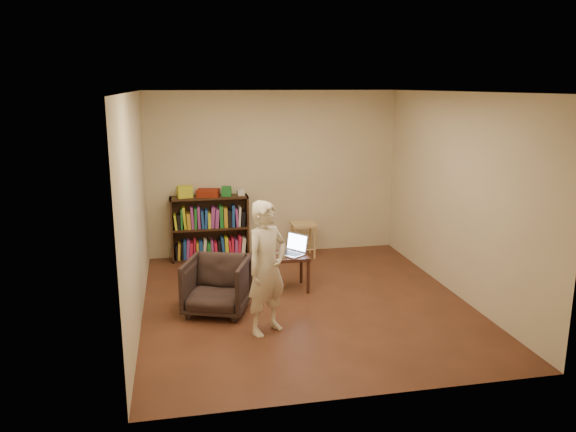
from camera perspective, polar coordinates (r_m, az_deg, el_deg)
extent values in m
plane|color=#422315|center=(7.18, 1.76, -8.74)|extent=(4.50, 4.50, 0.00)
plane|color=silver|center=(6.66, 1.92, 12.49)|extent=(4.50, 4.50, 0.00)
plane|color=beige|center=(8.97, -1.45, 4.34)|extent=(4.00, 0.00, 4.00)
plane|color=beige|center=(6.64, -15.21, 0.73)|extent=(0.00, 4.50, 4.50)
plane|color=beige|center=(7.51, 16.88, 2.02)|extent=(0.00, 4.50, 4.50)
cube|color=black|center=(8.84, -11.72, -1.38)|extent=(0.03, 0.30, 1.00)
cube|color=black|center=(8.90, -4.17, -1.03)|extent=(0.03, 0.30, 1.00)
cube|color=black|center=(8.98, -7.99, -0.99)|extent=(1.20, 0.02, 1.00)
cube|color=black|center=(8.98, -7.84, -4.20)|extent=(1.20, 0.30, 0.03)
cube|color=black|center=(8.85, -7.93, -1.20)|extent=(1.14, 0.30, 0.03)
cube|color=black|center=(8.74, -8.04, 1.88)|extent=(1.20, 0.30, 0.03)
cube|color=#C5CE24|center=(8.70, -10.44, 2.44)|extent=(0.24, 0.19, 0.18)
cube|color=maroon|center=(8.74, -8.13, 2.34)|extent=(0.38, 0.31, 0.11)
cube|color=#1E722B|center=(8.74, -6.27, 2.51)|extent=(0.17, 0.17, 0.14)
cube|color=silver|center=(8.78, -4.82, 2.40)|extent=(0.12, 0.12, 0.09)
cube|color=tan|center=(8.86, 1.57, -0.85)|extent=(0.38, 0.38, 0.04)
cylinder|color=tan|center=(8.76, 0.82, -2.88)|extent=(0.04, 0.04, 0.51)
cylinder|color=tan|center=(8.82, 2.73, -2.77)|extent=(0.04, 0.04, 0.51)
cylinder|color=tan|center=(9.04, 0.41, -2.37)|extent=(0.04, 0.04, 0.51)
cylinder|color=tan|center=(9.10, 2.27, -2.26)|extent=(0.04, 0.04, 0.51)
imported|color=#2E221F|center=(6.82, -7.23, -7.04)|extent=(0.92, 0.93, 0.67)
cube|color=black|center=(7.47, 0.17, -4.08)|extent=(0.47, 0.47, 0.04)
cylinder|color=black|center=(7.32, -1.09, -6.45)|extent=(0.04, 0.04, 0.44)
cylinder|color=black|center=(7.40, 2.06, -6.24)|extent=(0.04, 0.04, 0.44)
cylinder|color=black|center=(7.70, -1.64, -5.44)|extent=(0.04, 0.04, 0.44)
cylinder|color=black|center=(7.78, 1.36, -5.25)|extent=(0.04, 0.04, 0.44)
cube|color=#B5B4B9|center=(7.45, 0.21, -3.88)|extent=(0.41, 0.43, 0.02)
cube|color=black|center=(7.45, 0.21, -3.80)|extent=(0.29, 0.32, 0.00)
cube|color=#B5B4B9|center=(7.52, 0.94, -2.68)|extent=(0.26, 0.31, 0.25)
cube|color=#A1B6E2|center=(7.52, 0.94, -2.68)|extent=(0.22, 0.27, 0.20)
imported|color=beige|center=(6.12, -2.17, -5.30)|extent=(0.65, 0.60, 1.49)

